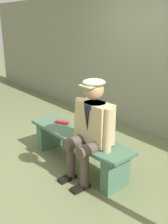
# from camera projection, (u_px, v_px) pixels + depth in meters

# --- Properties ---
(ground_plane) EXTENTS (30.00, 30.00, 0.00)m
(ground_plane) POSITION_uv_depth(u_px,v_px,m) (78.00, 164.00, 3.65)
(ground_plane) COLOR #636C44
(bench) EXTENTS (1.72, 0.44, 0.47)m
(bench) POSITION_uv_depth(u_px,v_px,m) (78.00, 144.00, 3.54)
(bench) COLOR #41654B
(bench) RESTS_ON ground
(seated_man) EXTENTS (0.64, 0.59, 1.28)m
(seated_man) POSITION_uv_depth(u_px,v_px,m) (91.00, 125.00, 3.13)
(seated_man) COLOR tan
(seated_man) RESTS_ON ground
(rolled_magazine) EXTENTS (0.21, 0.14, 0.05)m
(rolled_magazine) POSITION_uv_depth(u_px,v_px,m) (62.00, 122.00, 3.84)
(rolled_magazine) COLOR #B21E1E
(rolled_magazine) RESTS_ON bench
(stadium_wall) EXTENTS (12.00, 0.24, 2.44)m
(stadium_wall) POSITION_uv_depth(u_px,v_px,m) (159.00, 65.00, 4.30)
(stadium_wall) COLOR gray
(stadium_wall) RESTS_ON ground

